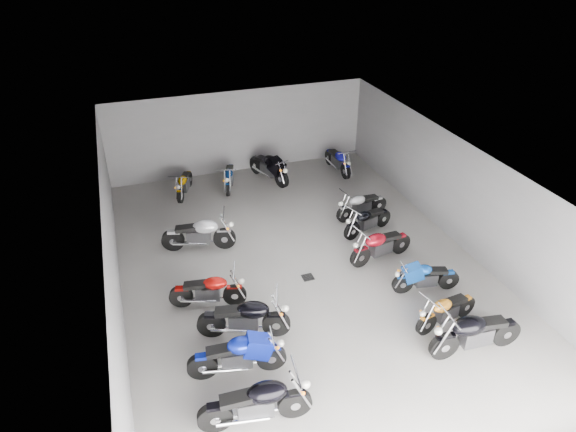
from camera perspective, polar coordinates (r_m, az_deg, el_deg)
The scene contains 21 objects.
ground at distance 14.89m, azimuth 1.53°, elevation -5.73°, with size 14.00×14.00×0.00m, color gray.
wall_back at distance 20.06m, azimuth -5.42°, elevation 9.33°, with size 10.00×0.10×3.20m, color slate.
wall_left at distance 13.36m, azimuth -18.98°, elevation -3.99°, with size 0.10×14.00×3.20m, color slate.
wall_right at distance 16.24m, azimuth 18.42°, elevation 2.51°, with size 0.10×14.00×3.20m, color slate.
ceiling at distance 13.24m, azimuth 1.72°, elevation 5.58°, with size 10.00×14.00×0.04m, color black.
drain_grate at distance 14.51m, azimuth 2.22°, elevation -6.81°, with size 0.32×0.32×0.01m, color black.
motorcycle_left_a at distance 10.69m, azimuth -3.49°, elevation -20.05°, with size 2.30×0.53×1.01m.
motorcycle_left_b at distance 11.60m, azimuth -5.56°, elevation -15.16°, with size 2.18×0.55×0.96m.
motorcycle_left_c at distance 12.44m, azimuth -4.83°, elevation -11.23°, with size 2.17×0.85×0.99m.
motorcycle_left_d at distance 13.44m, azimuth -8.82°, elevation -8.17°, with size 1.95×0.68×0.88m.
motorcycle_left_f at distance 15.61m, azimuth -9.82°, elevation -1.97°, with size 2.19×0.72×0.98m.
motorcycle_right_a at distance 12.74m, azimuth 20.10°, elevation -12.11°, with size 2.33×0.49×1.02m.
motorcycle_right_b at distance 13.31m, azimuth 17.16°, elevation -9.96°, with size 1.88×0.54×0.83m.
motorcycle_right_c at distance 14.26m, azimuth 15.01°, elevation -6.56°, with size 1.85×0.50×0.82m.
motorcycle_right_d at distance 15.16m, azimuth 10.23°, elevation -3.21°, with size 2.09×0.55×0.92m.
motorcycle_right_e at distance 16.39m, azimuth 8.81°, elevation -0.47°, with size 1.88×0.69×0.85m.
motorcycle_right_f at distance 17.22m, azimuth 8.16°, elevation 1.23°, with size 1.94×0.49×0.85m.
motorcycle_back_b at distance 18.87m, azimuth -11.47°, elevation 3.57°, with size 0.82×1.76×0.81m.
motorcycle_back_c at distance 19.09m, azimuth -6.55°, elevation 4.38°, with size 0.70×1.84×0.83m.
motorcycle_back_d at distance 19.49m, azimuth -2.11°, elevation 5.42°, with size 0.94×2.16×0.99m.
motorcycle_back_f at distance 20.30m, azimuth 5.58°, elevation 6.18°, with size 0.42×2.03×0.89m.
Camera 1 is at (-4.26, -11.23, 8.80)m, focal length 32.00 mm.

